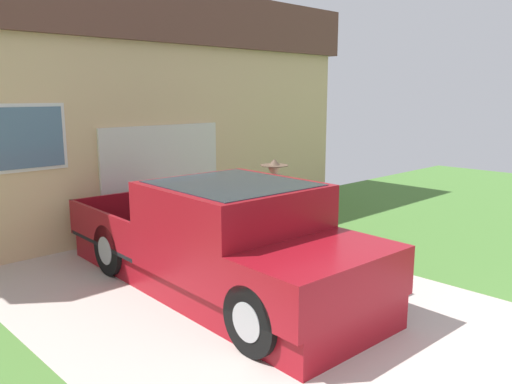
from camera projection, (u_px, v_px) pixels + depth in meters
pickup_truck at (229, 244)px, 7.14m from camera, size 2.22×5.50×1.60m
person_with_hat at (274, 201)px, 8.69m from camera, size 0.47×0.47×1.71m
handbag at (287, 254)px, 8.67m from camera, size 0.38×0.16×0.40m
house_with_garage at (77, 107)px, 12.44m from camera, size 11.37×7.01×4.87m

